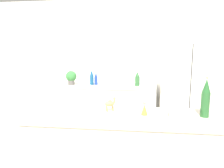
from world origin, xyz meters
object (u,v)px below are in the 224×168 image
at_px(paper_towel_roll, 82,78).
at_px(back_bottle_0, 137,79).
at_px(back_bottle_1, 96,79).
at_px(back_bottle_2, 141,79).
at_px(back_bottle_3, 92,78).
at_px(wine_bottle, 206,98).
at_px(camel_figurine, 110,103).
at_px(fruit_bowl, 181,113).
at_px(refrigerator, 185,90).
at_px(wise_man_figurine_blue, 144,109).
at_px(potted_plant, 71,77).

xyz_separation_m(paper_towel_roll, back_bottle_0, (1.05, 0.00, 0.01)).
relative_size(back_bottle_1, back_bottle_2, 0.93).
bearing_deg(back_bottle_0, paper_towel_roll, -179.86).
bearing_deg(back_bottle_3, back_bottle_2, 2.68).
bearing_deg(paper_towel_roll, back_bottle_1, 16.47).
height_order(back_bottle_1, back_bottle_3, back_bottle_3).
distance_m(wine_bottle, camel_figurine, 0.84).
distance_m(fruit_bowl, camel_figurine, 0.64).
distance_m(refrigerator, camel_figurine, 2.19).
relative_size(back_bottle_1, wine_bottle, 0.71).
relative_size(paper_towel_roll, wise_man_figurine_blue, 1.93).
relative_size(fruit_bowl, camel_figurine, 1.76).
distance_m(back_bottle_2, camel_figurine, 2.02).
height_order(back_bottle_2, fruit_bowl, back_bottle_2).
relative_size(refrigerator, back_bottle_1, 6.89).
bearing_deg(back_bottle_2, refrigerator, -9.17).
height_order(potted_plant, back_bottle_3, back_bottle_3).
bearing_deg(refrigerator, potted_plant, 179.25).
distance_m(potted_plant, paper_towel_roll, 0.22).
relative_size(potted_plant, wine_bottle, 0.79).
xyz_separation_m(back_bottle_2, camel_figurine, (-0.34, -2.00, 0.02)).
bearing_deg(potted_plant, camel_figurine, -62.14).
bearing_deg(wine_bottle, back_bottle_1, 123.83).
bearing_deg(back_bottle_1, back_bottle_3, -173.39).
xyz_separation_m(back_bottle_2, wine_bottle, (0.49, -2.06, 0.11)).
relative_size(refrigerator, potted_plant, 6.24).
distance_m(back_bottle_1, back_bottle_2, 0.87).
relative_size(back_bottle_2, back_bottle_3, 0.91).
bearing_deg(potted_plant, fruit_bowl, -50.31).
distance_m(paper_towel_roll, back_bottle_3, 0.19).
xyz_separation_m(back_bottle_3, fruit_bowl, (1.25, -2.03, -0.04)).
bearing_deg(back_bottle_1, paper_towel_roll, -163.53).
bearing_deg(fruit_bowl, paper_towel_roll, 125.86).
xyz_separation_m(back_bottle_0, wise_man_figurine_blue, (0.05, -1.97, -0.01)).
bearing_deg(refrigerator, camel_figurine, -121.19).
bearing_deg(back_bottle_0, camel_figurine, -98.06).
relative_size(refrigerator, back_bottle_3, 5.83).
relative_size(wine_bottle, camel_figurine, 2.56).
bearing_deg(back_bottle_0, wise_man_figurine_blue, -88.55).
height_order(camel_figurine, wise_man_figurine_blue, camel_figurine).
distance_m(back_bottle_1, fruit_bowl, 2.35).
distance_m(refrigerator, wise_man_figurine_blue, 2.12).
height_order(back_bottle_0, back_bottle_3, back_bottle_3).
bearing_deg(back_bottle_0, back_bottle_2, 56.07).
relative_size(wine_bottle, fruit_bowl, 1.45).
bearing_deg(paper_towel_roll, wine_bottle, -50.41).
distance_m(wine_bottle, wise_man_figurine_blue, 0.53).
distance_m(paper_towel_roll, wise_man_figurine_blue, 2.25).
distance_m(paper_towel_roll, back_bottle_0, 1.05).
relative_size(wine_bottle, wise_man_figurine_blue, 2.58).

